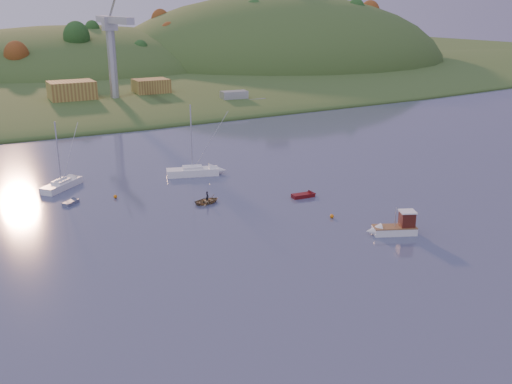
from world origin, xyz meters
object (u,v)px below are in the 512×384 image
grey_dinghy (73,201)px  sailboat_near (62,184)px  canoe (207,201)px  red_tender (308,195)px  fishing_boat (391,228)px  sailboat_far (193,171)px

grey_dinghy → sailboat_near: bearing=51.1°
canoe → red_tender: bearing=-113.8°
red_tender → grey_dinghy: size_ratio=1.35×
fishing_boat → grey_dinghy: fishing_boat is taller
sailboat_near → grey_dinghy: (0.16, -7.18, -0.45)m
red_tender → sailboat_far: bearing=125.0°
canoe → red_tender: (13.32, -4.07, -0.09)m
canoe → fishing_boat: bearing=-151.4°
sailboat_near → red_tender: sailboat_near is taller
canoe → grey_dinghy: 18.03m
sailboat_near → fishing_boat: bearing=-92.0°
sailboat_far → canoe: size_ratio=3.23×
sailboat_far → grey_dinghy: size_ratio=3.98×
sailboat_near → sailboat_far: 19.43m
sailboat_far → red_tender: size_ratio=2.94×
fishing_boat → sailboat_far: sailboat_far is taller
grey_dinghy → red_tender: bearing=-63.9°
fishing_boat → red_tender: fishing_boat is taller
fishing_boat → sailboat_near: sailboat_near is taller
red_tender → grey_dinghy: bearing=161.1°
canoe → red_tender: size_ratio=0.91×
sailboat_near → sailboat_far: size_ratio=0.89×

